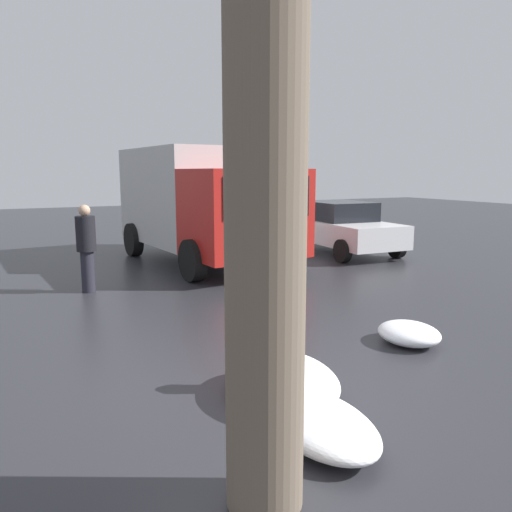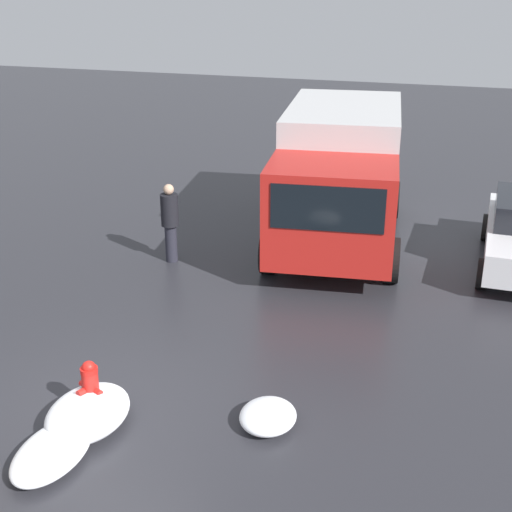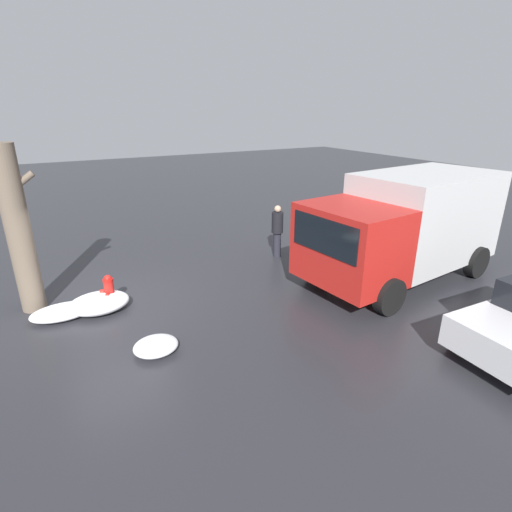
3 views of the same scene
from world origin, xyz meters
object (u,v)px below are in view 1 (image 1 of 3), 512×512
(tree_trunk, at_px, (265,226))
(delivery_truck, at_px, (201,201))
(pedestrian, at_px, (86,245))
(parked_car, at_px, (341,227))
(fire_hydrant, at_px, (263,351))

(tree_trunk, distance_m, delivery_truck, 9.65)
(pedestrian, xyz_separation_m, parked_car, (1.79, -7.19, -0.18))
(tree_trunk, relative_size, delivery_truck, 0.64)
(tree_trunk, distance_m, pedestrian, 7.10)
(fire_hydrant, distance_m, parked_car, 9.46)
(tree_trunk, xyz_separation_m, delivery_truck, (9.20, -2.90, -0.39))
(delivery_truck, bearing_deg, parked_car, 168.75)
(fire_hydrant, height_order, tree_trunk, tree_trunk)
(delivery_truck, height_order, pedestrian, delivery_truck)
(fire_hydrant, distance_m, pedestrian, 5.51)
(fire_hydrant, height_order, pedestrian, pedestrian)
(fire_hydrant, relative_size, parked_car, 0.21)
(tree_trunk, height_order, delivery_truck, tree_trunk)
(fire_hydrant, distance_m, delivery_truck, 7.94)
(fire_hydrant, xyz_separation_m, parked_car, (7.18, -6.15, 0.31))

